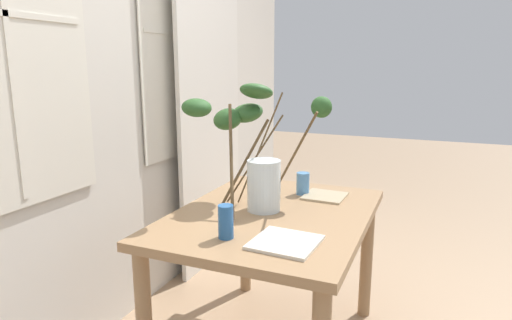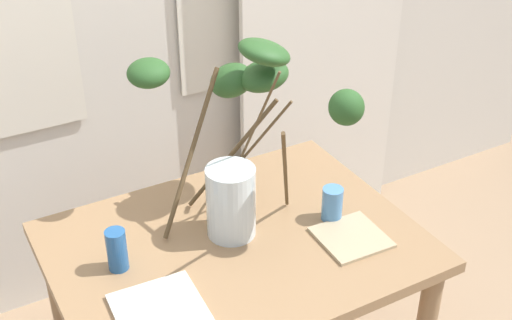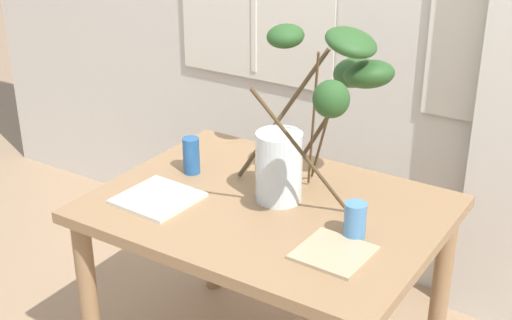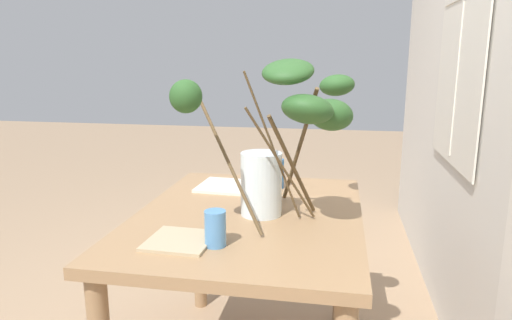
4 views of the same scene
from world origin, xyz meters
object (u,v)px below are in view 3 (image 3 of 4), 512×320
Objects in this scene: dining_table at (268,231)px; drinking_glass_blue_left at (191,156)px; vase_with_branches at (313,113)px; plate_square_right at (334,253)px; plate_square_left at (158,198)px; drinking_glass_blue_right at (355,220)px.

dining_table is 8.40× the size of drinking_glass_blue_left.
plate_square_right is (0.24, -0.30, -0.29)m from vase_with_branches.
plate_square_left is at bearing -179.09° from plate_square_right.
drinking_glass_blue_left is 0.66× the size of plate_square_right.
drinking_glass_blue_right reaches higher than dining_table.
plate_square_left is (-0.66, -0.13, -0.05)m from drinking_glass_blue_right.
plate_square_right is at bearing -51.14° from vase_with_branches.
drinking_glass_blue_right is 0.48× the size of plate_square_left.
drinking_glass_blue_left is at bearing 171.61° from drinking_glass_blue_right.
plate_square_right is at bearing -93.25° from drinking_glass_blue_right.
drinking_glass_blue_left is 0.73m from plate_square_right.
plate_square_left is (-0.42, -0.31, -0.29)m from vase_with_branches.
drinking_glass_blue_left is 0.56× the size of plate_square_left.
dining_table is 0.38m from plate_square_right.
vase_with_branches is 5.44× the size of drinking_glass_blue_right.
drinking_glass_blue_left reaches higher than plate_square_left.
vase_with_branches is at bearing 128.86° from plate_square_right.
drinking_glass_blue_right reaches higher than plate_square_right.
dining_table is 0.39m from plate_square_left.
drinking_glass_blue_right is at bearing -7.27° from dining_table.
vase_with_branches is at bearing 144.54° from drinking_glass_blue_right.
drinking_glass_blue_left is 0.24m from plate_square_left.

